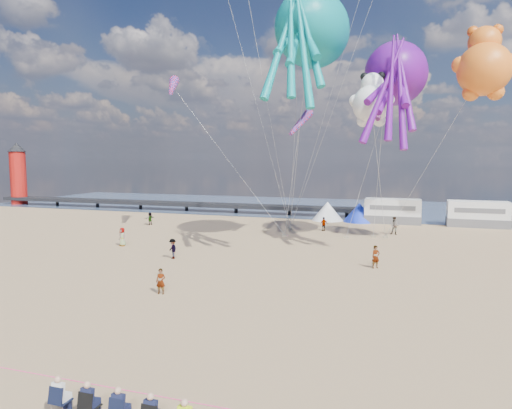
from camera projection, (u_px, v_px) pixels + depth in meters
name	position (u px, v px, depth m)	size (l,w,h in m)	color
ground	(227.00, 342.00, 20.09)	(120.00, 120.00, 0.00)	tan
water	(355.00, 208.00, 72.12)	(120.00, 120.00, 0.00)	#374A69
pier	(163.00, 203.00, 70.21)	(60.00, 3.00, 0.50)	black
lighthouse	(18.00, 178.00, 78.43)	(2.60, 2.60, 9.00)	#A5140F
motorhome_0	(392.00, 211.00, 55.93)	(6.60, 2.50, 3.00)	silver
motorhome_1	(478.00, 214.00, 53.02)	(6.60, 2.50, 3.00)	silver
tent_white	(327.00, 211.00, 58.42)	(4.00, 4.00, 2.40)	white
tent_blue	(359.00, 212.00, 57.19)	(4.00, 4.00, 2.40)	#1933CC
spectator_row	(121.00, 406.00, 13.76)	(6.10, 0.90, 1.30)	black
rope_line	(172.00, 399.00, 15.36)	(0.03, 0.03, 34.00)	#F2338C
standing_person	(161.00, 281.00, 27.07)	(0.56, 0.37, 1.54)	tan
beachgoer_0	(122.00, 237.00, 41.64)	(0.62, 0.41, 1.70)	#7F6659
beachgoer_1	(395.00, 226.00, 47.66)	(0.92, 0.60, 1.88)	#7F6659
beachgoer_2	(173.00, 249.00, 36.45)	(0.79, 0.61, 1.62)	#7F6659
beachgoer_3	(324.00, 224.00, 50.15)	(0.99, 0.57, 1.54)	#7F6659
beachgoer_4	(150.00, 219.00, 54.60)	(0.88, 0.37, 1.51)	#7F6659
beachgoer_5	(376.00, 257.00, 33.35)	(1.56, 0.50, 1.68)	#7F6659
sandbag_a	(285.00, 235.00, 46.70)	(0.50, 0.35, 0.22)	gray
sandbag_b	(346.00, 237.00, 45.62)	(0.50, 0.35, 0.22)	gray
sandbag_c	(385.00, 237.00, 45.75)	(0.50, 0.35, 0.22)	gray
sandbag_d	(373.00, 236.00, 46.14)	(0.50, 0.35, 0.22)	gray
sandbag_e	(290.00, 229.00, 50.78)	(0.50, 0.35, 0.22)	gray
kite_octopus_teal	(312.00, 30.00, 38.75)	(4.83, 11.27, 12.88)	#09888B
kite_octopus_purple	(396.00, 74.00, 41.26)	(4.58, 10.68, 12.21)	#5F0D87
kite_panda	(371.00, 104.00, 37.88)	(3.82, 3.59, 5.39)	white
kite_teddy_orange	(484.00, 69.00, 37.59)	(5.25, 4.94, 7.41)	orange
windsock_left	(173.00, 86.00, 47.17)	(1.10, 6.25, 6.25)	red
windsock_mid	(384.00, 106.00, 39.24)	(1.00, 6.38, 6.38)	red
windsock_right	(300.00, 123.00, 43.38)	(0.90, 4.88, 4.88)	red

